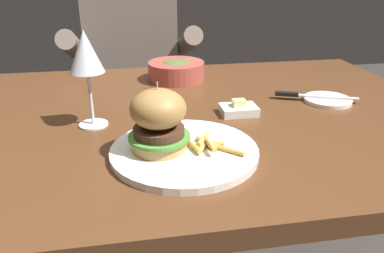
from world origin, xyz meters
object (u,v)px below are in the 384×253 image
object	(u,v)px
bread_plate	(328,100)
butter_dish	(239,109)
diner_person	(134,92)
main_plate	(184,151)
table_knife	(308,96)
soup_bowl	(176,70)
wine_glass	(86,55)
burger_sandwich	(158,120)

from	to	relation	value
bread_plate	butter_dish	size ratio (longest dim) A/B	1.41
butter_dish	diner_person	distance (m)	0.81
main_plate	table_knife	xyz separation A→B (m)	(0.37, 0.25, 0.01)
main_plate	bread_plate	distance (m)	0.47
main_plate	soup_bowl	xyz separation A→B (m)	(0.05, 0.50, 0.02)
wine_glass	soup_bowl	bearing A→B (deg)	54.47
burger_sandwich	butter_dish	world-z (taller)	burger_sandwich
burger_sandwich	soup_bowl	bearing A→B (deg)	78.81
wine_glass	soup_bowl	size ratio (longest dim) A/B	1.22
main_plate	soup_bowl	size ratio (longest dim) A/B	1.62
burger_sandwich	bread_plate	bearing A→B (deg)	25.69
burger_sandwich	table_knife	xyz separation A→B (m)	(0.41, 0.24, -0.06)
butter_dish	soup_bowl	distance (m)	0.33
wine_glass	soup_bowl	distance (m)	0.42
soup_bowl	diner_person	xyz separation A→B (m)	(-0.13, 0.44, -0.21)
wine_glass	bread_plate	size ratio (longest dim) A/B	1.72
burger_sandwich	diner_person	distance (m)	0.97
main_plate	bread_plate	size ratio (longest dim) A/B	2.29
burger_sandwich	diner_person	world-z (taller)	diner_person
table_knife	soup_bowl	bearing A→B (deg)	141.79
wine_glass	diner_person	world-z (taller)	diner_person
wine_glass	diner_person	distance (m)	0.84
wine_glass	soup_bowl	world-z (taller)	wine_glass
main_plate	burger_sandwich	xyz separation A→B (m)	(-0.05, 0.01, 0.07)
bread_plate	butter_dish	bearing A→B (deg)	-170.42
table_knife	butter_dish	world-z (taller)	butter_dish
burger_sandwich	butter_dish	distance (m)	0.28
diner_person	burger_sandwich	bearing A→B (deg)	-88.05
burger_sandwich	table_knife	bearing A→B (deg)	30.07
table_knife	diner_person	xyz separation A→B (m)	(-0.45, 0.69, -0.19)
table_knife	soup_bowl	xyz separation A→B (m)	(-0.32, 0.25, 0.02)
soup_bowl	diner_person	size ratio (longest dim) A/B	0.15
wine_glass	diner_person	size ratio (longest dim) A/B	0.18
main_plate	soup_bowl	distance (m)	0.50
bread_plate	diner_person	xyz separation A→B (m)	(-0.49, 0.71, -0.18)
bread_plate	wine_glass	bearing A→B (deg)	-174.76
bread_plate	table_knife	size ratio (longest dim) A/B	0.60
main_plate	butter_dish	xyz separation A→B (m)	(0.16, 0.19, 0.00)
table_knife	bread_plate	bearing A→B (deg)	-20.90
main_plate	wine_glass	bearing A→B (deg)	135.92
bread_plate	soup_bowl	xyz separation A→B (m)	(-0.36, 0.27, 0.03)
diner_person	table_knife	bearing A→B (deg)	-57.21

